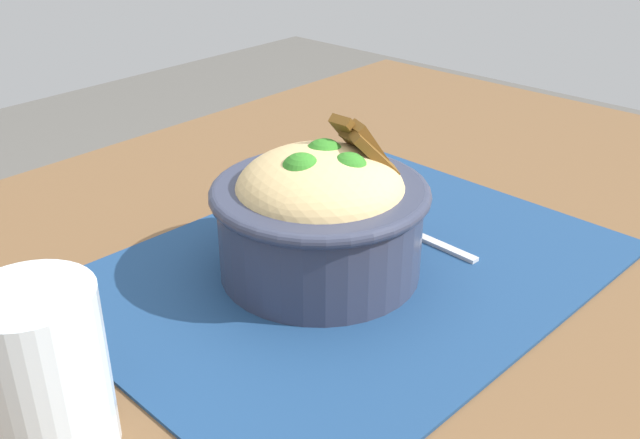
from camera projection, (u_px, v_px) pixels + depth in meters
table at (365, 339)px, 0.70m from camera, size 1.14×0.84×0.77m
placemat at (352, 269)px, 0.65m from camera, size 0.47×0.36×0.00m
bowl at (320, 211)px, 0.62m from camera, size 0.20×0.20×0.14m
fork at (414, 234)px, 0.70m from camera, size 0.02×0.13×0.00m
drinking_glass at (47, 385)px, 0.44m from camera, size 0.08×0.08×0.11m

